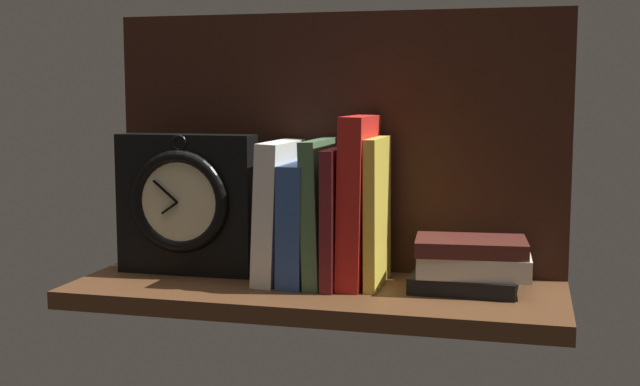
{
  "coord_description": "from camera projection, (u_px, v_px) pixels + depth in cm",
  "views": [
    {
      "loc": [
        29.31,
        -111.11,
        27.21
      ],
      "look_at": [
        -0.15,
        3.27,
        12.93
      ],
      "focal_mm": 46.23,
      "sensor_mm": 36.0,
      "label": 1
    }
  ],
  "objects": [
    {
      "name": "book_white_catcher",
      "position": [
        279.0,
        210.0,
        1.21
      ],
      "size": [
        3.98,
        15.27,
        20.43
      ],
      "primitive_type": "cube",
      "rotation": [
        0.0,
        0.04,
        0.0
      ],
      "color": "silver",
      "rests_on": "ground_plane"
    },
    {
      "name": "framed_clock",
      "position": [
        185.0,
        204.0,
        1.24
      ],
      "size": [
        21.16,
        6.22,
        21.23
      ],
      "color": "black",
      "rests_on": "ground_plane"
    },
    {
      "name": "book_maroon_dawkins",
      "position": [
        339.0,
        215.0,
        1.19
      ],
      "size": [
        1.83,
        16.53,
        19.58
      ],
      "primitive_type": "cube",
      "rotation": [
        0.0,
        -0.0,
        0.0
      ],
      "color": "maroon",
      "rests_on": "ground_plane"
    },
    {
      "name": "book_blue_modern",
      "position": [
        302.0,
        222.0,
        1.2
      ],
      "size": [
        3.75,
        15.51,
        17.33
      ],
      "primitive_type": "cube",
      "rotation": [
        0.0,
        0.01,
        0.0
      ],
      "color": "#2D4C8E",
      "rests_on": "ground_plane"
    },
    {
      "name": "back_panel",
      "position": [
        335.0,
        143.0,
        1.27
      ],
      "size": [
        70.09,
        1.2,
        39.45
      ],
      "primitive_type": "cube",
      "color": "black",
      "rests_on": "ground_plane"
    },
    {
      "name": "book_yellow_seinlanguage",
      "position": [
        377.0,
        212.0,
        1.17
      ],
      "size": [
        1.82,
        13.14,
        21.07
      ],
      "primitive_type": "cube",
      "rotation": [
        0.0,
        -0.01,
        0.0
      ],
      "color": "gold",
      "rests_on": "ground_plane"
    },
    {
      "name": "book_red_requiem",
      "position": [
        359.0,
        200.0,
        1.18
      ],
      "size": [
        3.65,
        14.51,
        24.14
      ],
      "primitive_type": "cube",
      "rotation": [
        0.0,
        0.02,
        0.0
      ],
      "color": "red",
      "rests_on": "ground_plane"
    },
    {
      "name": "ground_plane",
      "position": [
        315.0,
        294.0,
        1.17
      ],
      "size": [
        70.09,
        25.48,
        2.5
      ],
      "primitive_type": "cube",
      "color": "#4C2D19"
    },
    {
      "name": "book_stack_side",
      "position": [
        470.0,
        264.0,
        1.14
      ],
      "size": [
        16.51,
        12.07,
        7.34
      ],
      "color": "black",
      "rests_on": "ground_plane"
    },
    {
      "name": "book_green_romantic",
      "position": [
        324.0,
        211.0,
        1.19
      ],
      "size": [
        2.93,
        15.11,
        20.72
      ],
      "primitive_type": "cube",
      "rotation": [
        0.0,
        -0.03,
        0.0
      ],
      "color": "#476B44",
      "rests_on": "ground_plane"
    }
  ]
}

